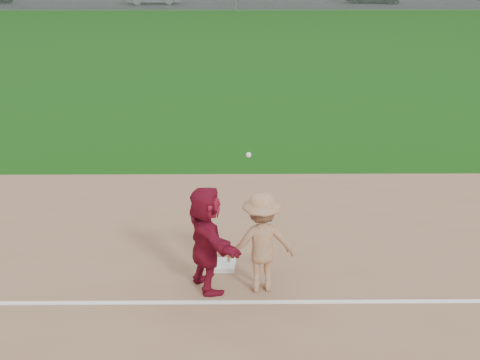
{
  "coord_description": "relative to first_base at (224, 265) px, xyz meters",
  "views": [
    {
      "loc": [
        -0.08,
        -9.35,
        5.78
      ],
      "look_at": [
        0.0,
        1.5,
        1.3
      ],
      "focal_mm": 45.0,
      "sensor_mm": 36.0,
      "label": 1
    }
  ],
  "objects": [
    {
      "name": "foul_line",
      "position": [
        0.31,
        -1.15,
        -0.04
      ],
      "size": [
        60.0,
        0.1,
        0.01
      ],
      "primitive_type": "cube",
      "color": "white",
      "rests_on": "infield_dirt"
    },
    {
      "name": "first_base",
      "position": [
        0.0,
        0.0,
        0.0
      ],
      "size": [
        0.46,
        0.46,
        0.09
      ],
      "primitive_type": "cube",
      "rotation": [
        0.0,
        0.0,
        -0.09
      ],
      "color": "white",
      "rests_on": "infield_dirt"
    },
    {
      "name": "parking_asphalt",
      "position": [
        0.31,
        45.65,
        -0.06
      ],
      "size": [
        120.0,
        10.0,
        0.01
      ],
      "primitive_type": "cube",
      "color": "black",
      "rests_on": "ground"
    },
    {
      "name": "first_base_play",
      "position": [
        0.66,
        -0.71,
        0.85
      ],
      "size": [
        1.26,
        0.85,
        2.4
      ],
      "color": "gray",
      "rests_on": "infield_dirt"
    },
    {
      "name": "base_runner",
      "position": [
        -0.28,
        -0.67,
        0.91
      ],
      "size": [
        1.24,
        1.84,
        1.91
      ],
      "primitive_type": "imported",
      "rotation": [
        0.0,
        0.0,
        2.0
      ],
      "color": "maroon",
      "rests_on": "infield_dirt"
    },
    {
      "name": "ground",
      "position": [
        0.31,
        -0.35,
        -0.07
      ],
      "size": [
        160.0,
        160.0,
        0.0
      ],
      "primitive_type": "plane",
      "color": "#12440D",
      "rests_on": "ground"
    }
  ]
}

